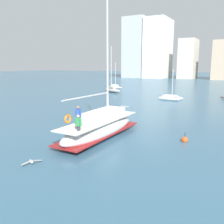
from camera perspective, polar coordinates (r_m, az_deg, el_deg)
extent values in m
plane|color=#38607A|center=(21.66, -2.00, -4.96)|extent=(400.00, 400.00, 0.00)
ellipsoid|color=silver|center=(20.35, -2.75, -3.97)|extent=(2.51, 9.63, 1.40)
cube|color=maroon|center=(20.43, -2.74, -4.82)|extent=(2.54, 9.44, 0.10)
cube|color=beige|center=(20.18, -2.77, -1.93)|extent=(2.32, 9.15, 0.08)
cube|color=silver|center=(20.69, -1.70, -0.50)|extent=(1.73, 4.34, 0.70)
cylinder|color=silver|center=(20.72, -1.07, 13.11)|extent=(0.16, 0.16, 10.47)
cylinder|color=#B7B7BC|center=(18.43, -5.64, 3.63)|extent=(0.19, 5.76, 0.12)
cylinder|color=silver|center=(23.85, 2.94, 1.29)|extent=(0.90, 0.07, 0.06)
torus|color=orange|center=(18.67, -10.20, -1.53)|extent=(0.15, 0.70, 0.70)
cylinder|color=#33333D|center=(17.78, -7.78, -2.31)|extent=(0.20, 0.20, 0.80)
cube|color=#3351AD|center=(17.64, -7.84, -0.16)|extent=(0.32, 0.20, 0.56)
sphere|color=#9E7051|center=(17.57, -7.87, 1.09)|extent=(0.20, 0.20, 0.20)
cylinder|color=#3351AD|center=(17.78, -8.39, -0.25)|extent=(0.09, 0.09, 0.50)
cylinder|color=#3351AD|center=(17.52, -7.26, -0.39)|extent=(0.09, 0.09, 0.50)
cylinder|color=#33333D|center=(16.96, -7.76, -3.74)|extent=(0.20, 0.20, 0.35)
cube|color=#338C4C|center=(16.85, -7.80, -2.24)|extent=(0.32, 0.20, 0.56)
sphere|color=beige|center=(16.76, -7.84, -0.95)|extent=(0.20, 0.20, 0.20)
cylinder|color=#338C4C|center=(16.99, -8.39, -2.32)|extent=(0.09, 0.09, 0.50)
cylinder|color=#338C4C|center=(16.73, -7.20, -2.50)|extent=(0.09, 0.09, 0.50)
torus|color=silver|center=(17.92, -7.33, -1.48)|extent=(0.76, 0.07, 0.76)
ellipsoid|color=silver|center=(44.03, 13.70, 3.24)|extent=(4.02, 0.90, 0.65)
ellipsoid|color=silver|center=(42.65, 12.92, 3.04)|extent=(4.02, 0.90, 0.65)
cube|color=silver|center=(43.29, 13.34, 3.70)|extent=(2.37, 1.76, 0.24)
cylinder|color=silver|center=(42.96, 13.85, 6.69)|extent=(0.11, 0.11, 4.34)
ellipsoid|color=white|center=(62.60, 0.53, 5.72)|extent=(4.19, 1.29, 0.67)
cube|color=white|center=(62.48, 0.71, 6.20)|extent=(1.70, 0.76, 0.40)
cylinder|color=silver|center=(62.27, 0.80, 8.71)|extent=(0.11, 0.11, 5.88)
ellipsoid|color=#B7B2A8|center=(54.30, 0.05, 5.06)|extent=(5.57, 3.75, 0.90)
cube|color=#B7B2A8|center=(54.47, -0.11, 5.77)|extent=(2.38, 1.79, 0.40)
cylinder|color=silver|center=(54.38, -0.19, 10.30)|extent=(0.14, 0.14, 9.01)
ellipsoid|color=silver|center=(15.70, -18.13, -10.91)|extent=(0.40, 0.31, 0.16)
sphere|color=silver|center=(15.86, -18.38, -10.59)|extent=(0.11, 0.11, 0.11)
cone|color=gold|center=(15.92, -18.45, -10.55)|extent=(0.08, 0.06, 0.04)
cube|color=#9E9993|center=(15.61, -19.24, -11.04)|extent=(0.37, 0.62, 0.15)
cube|color=#9E9993|center=(15.80, -17.05, -10.64)|extent=(0.37, 0.62, 0.15)
sphere|color=#EA4C19|center=(20.15, 16.47, -6.19)|extent=(0.50, 0.50, 0.50)
cylinder|color=black|center=(20.07, 16.52, -5.37)|extent=(0.04, 0.04, 0.60)
cube|color=#B2B7BC|center=(122.00, 5.81, 14.46)|extent=(10.22, 13.12, 27.58)
cube|color=silver|center=(119.10, 10.65, 14.18)|extent=(9.40, 16.11, 26.54)
cube|color=beige|center=(116.49, 17.21, 11.63)|extent=(6.79, 11.41, 17.06)
cube|color=#C6AD8E|center=(112.46, 24.12, 10.87)|extent=(6.64, 11.64, 15.63)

